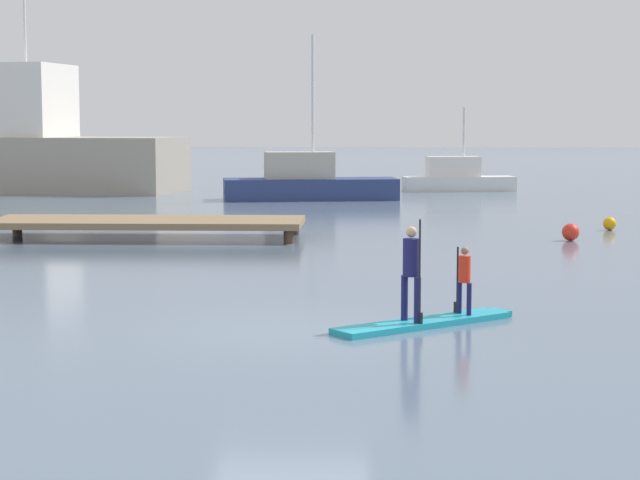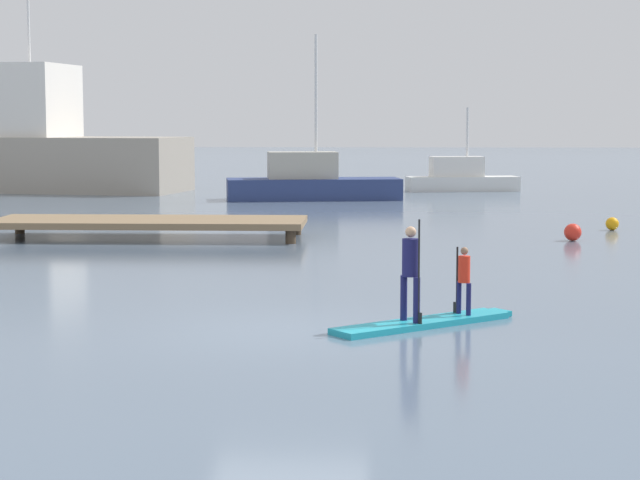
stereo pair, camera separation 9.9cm
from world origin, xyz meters
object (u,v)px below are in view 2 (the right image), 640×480
object	(u,v)px
mooring_buoy_mid	(573,232)
mooring_buoy_far	(612,224)
fishing_boat_white_large	(14,146)
paddler_child_solo	(464,277)
motor_boat_small_navy	(461,178)
paddleboard_near	(425,323)
paddler_adult	(411,267)
fishing_boat_green_midground	(311,182)

from	to	relation	value
mooring_buoy_mid	mooring_buoy_far	xyz separation A→B (m)	(1.71, 3.05, -0.04)
fishing_boat_white_large	paddler_child_solo	bearing A→B (deg)	-61.72
mooring_buoy_far	motor_boat_small_navy	bearing A→B (deg)	99.27
paddleboard_near	fishing_boat_white_large	distance (m)	38.52
paddler_adult	mooring_buoy_mid	xyz separation A→B (m)	(4.88, 13.25, -0.73)
paddler_child_solo	fishing_boat_green_midground	size ratio (longest dim) A/B	0.15
mooring_buoy_far	fishing_boat_green_midground	bearing A→B (deg)	127.39
fishing_boat_green_midground	motor_boat_small_navy	world-z (taller)	fishing_boat_green_midground
paddleboard_near	paddler_child_solo	world-z (taller)	paddler_child_solo
paddleboard_near	mooring_buoy_far	size ratio (longest dim) A/B	7.71
mooring_buoy_mid	mooring_buoy_far	world-z (taller)	mooring_buoy_mid
fishing_boat_white_large	fishing_boat_green_midground	distance (m)	15.20
fishing_boat_green_midground	mooring_buoy_mid	distance (m)	17.68
fishing_boat_green_midground	mooring_buoy_mid	size ratio (longest dim) A/B	15.56
paddler_child_solo	motor_boat_small_navy	world-z (taller)	motor_boat_small_navy
fishing_boat_white_large	fishing_boat_green_midground	size ratio (longest dim) A/B	2.22
paddler_adult	fishing_boat_green_midground	size ratio (longest dim) A/B	0.22
motor_boat_small_navy	mooring_buoy_mid	bearing A→B (deg)	-86.46
paddleboard_near	fishing_boat_green_midground	xyz separation A→B (m)	(-3.37, 28.81, 0.66)
paddler_adult	fishing_boat_white_large	world-z (taller)	fishing_boat_white_large
motor_boat_small_navy	paddler_child_solo	bearing A→B (deg)	-94.40
mooring_buoy_mid	paddler_adult	bearing A→B (deg)	-110.22
paddleboard_near	mooring_buoy_far	xyz separation A→B (m)	(6.34, 16.10, 0.15)
paddler_child_solo	mooring_buoy_mid	bearing A→B (deg)	72.34
paddleboard_near	fishing_boat_white_large	size ratio (longest dim) A/B	0.19
fishing_boat_green_midground	mooring_buoy_far	bearing A→B (deg)	-52.61
paddleboard_near	motor_boat_small_navy	xyz separation A→B (m)	(3.29, 34.83, 0.56)
paddleboard_near	mooring_buoy_mid	xyz separation A→B (m)	(4.63, 13.05, 0.19)
paddleboard_near	mooring_buoy_mid	distance (m)	13.85
paddleboard_near	paddler_adult	distance (m)	0.97
paddler_child_solo	mooring_buoy_mid	distance (m)	13.15
paddler_adult	motor_boat_small_navy	world-z (taller)	motor_boat_small_navy
paddler_adult	fishing_boat_white_large	bearing A→B (deg)	116.60
paddler_child_solo	fishing_boat_green_midground	world-z (taller)	fishing_boat_green_midground
mooring_buoy_mid	paddleboard_near	bearing A→B (deg)	-109.55
paddleboard_near	paddler_adult	bearing A→B (deg)	-140.49
paddler_child_solo	fishing_boat_green_midground	bearing A→B (deg)	98.08
paddler_child_solo	mooring_buoy_far	bearing A→B (deg)	69.92
paddler_child_solo	motor_boat_small_navy	bearing A→B (deg)	85.60
mooring_buoy_mid	fishing_boat_green_midground	bearing A→B (deg)	116.92
fishing_boat_green_midground	motor_boat_small_navy	xyz separation A→B (m)	(6.66, 6.02, -0.10)
paddler_child_solo	mooring_buoy_far	distance (m)	16.60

